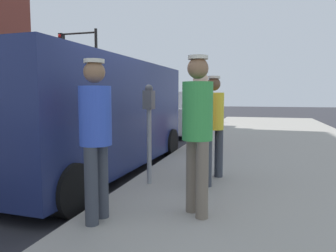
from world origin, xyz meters
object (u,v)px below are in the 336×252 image
at_px(pedestrian_in_red, 200,121).
at_px(traffic_light_corner, 83,60).
at_px(pedestrian_in_green, 197,125).
at_px(parked_van, 90,114).
at_px(fire_hydrant, 199,131).
at_px(parked_sedan_ahead, 177,114).
at_px(pedestrian_in_blue, 96,130).
at_px(pedestrian_in_yellow, 213,120).
at_px(parking_meter_near, 149,117).

bearing_deg(pedestrian_in_red, traffic_light_corner, 127.52).
xyz_separation_m(pedestrian_in_green, parked_van, (-2.45, 1.94, -0.03)).
height_order(pedestrian_in_red, traffic_light_corner, traffic_light_corner).
distance_m(pedestrian_in_red, fire_hydrant, 3.64).
distance_m(parked_sedan_ahead, traffic_light_corner, 8.03).
bearing_deg(traffic_light_corner, pedestrian_in_green, -54.54).
height_order(traffic_light_corner, fire_hydrant, traffic_light_corner).
bearing_deg(fire_hydrant, parked_sedan_ahead, 111.80).
height_order(parked_sedan_ahead, traffic_light_corner, traffic_light_corner).
distance_m(pedestrian_in_blue, traffic_light_corner, 15.57).
relative_size(pedestrian_in_yellow, traffic_light_corner, 0.32).
bearing_deg(parked_van, pedestrian_in_blue, -59.03).
height_order(parked_van, parked_sedan_ahead, parked_van).
bearing_deg(traffic_light_corner, pedestrian_in_red, -52.48).
distance_m(parking_meter_near, parked_van, 1.74).
height_order(pedestrian_in_blue, fire_hydrant, pedestrian_in_blue).
bearing_deg(pedestrian_in_green, pedestrian_in_blue, -154.49).
bearing_deg(parked_van, pedestrian_in_red, -19.30).
relative_size(pedestrian_in_red, traffic_light_corner, 0.33).
relative_size(pedestrian_in_yellow, pedestrian_in_red, 0.97).
height_order(parked_sedan_ahead, fire_hydrant, parked_sedan_ahead).
bearing_deg(pedestrian_in_blue, pedestrian_in_yellow, 66.67).
height_order(pedestrian_in_yellow, pedestrian_in_blue, pedestrian_in_blue).
height_order(pedestrian_in_blue, traffic_light_corner, traffic_light_corner).
bearing_deg(pedestrian_in_green, traffic_light_corner, 125.46).
bearing_deg(pedestrian_in_blue, parked_van, 120.97).
height_order(pedestrian_in_green, parked_van, parked_van).
bearing_deg(traffic_light_corner, pedestrian_in_blue, -58.60).
relative_size(pedestrian_in_yellow, pedestrian_in_blue, 0.96).
bearing_deg(parked_sedan_ahead, fire_hydrant, -68.20).
bearing_deg(fire_hydrant, parked_van, -120.35).
height_order(pedestrian_in_red, parked_sedan_ahead, pedestrian_in_red).
bearing_deg(pedestrian_in_yellow, parked_sedan_ahead, 108.98).
height_order(pedestrian_in_green, traffic_light_corner, traffic_light_corner).
height_order(parking_meter_near, parked_sedan_ahead, parking_meter_near).
relative_size(pedestrian_in_yellow, fire_hydrant, 1.94).
distance_m(pedestrian_in_yellow, pedestrian_in_red, 0.57).
relative_size(pedestrian_in_red, parked_sedan_ahead, 0.39).
bearing_deg(pedestrian_in_red, pedestrian_in_blue, -116.94).
distance_m(pedestrian_in_green, fire_hydrant, 4.79).
distance_m(pedestrian_in_yellow, fire_hydrant, 3.12).
height_order(pedestrian_in_green, pedestrian_in_red, pedestrian_in_green).
xyz_separation_m(pedestrian_in_yellow, pedestrian_in_blue, (-0.94, -2.18, 0.04)).
bearing_deg(traffic_light_corner, fire_hydrant, -44.35).
bearing_deg(pedestrian_in_yellow, parked_van, 174.27).
bearing_deg(parking_meter_near, pedestrian_in_green, -48.39).
distance_m(pedestrian_in_yellow, pedestrian_in_blue, 2.37).
relative_size(parking_meter_near, pedestrian_in_blue, 0.88).
xyz_separation_m(parking_meter_near, traffic_light_corner, (-8.07, 11.59, 2.34)).
relative_size(parked_sedan_ahead, fire_hydrant, 5.13).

